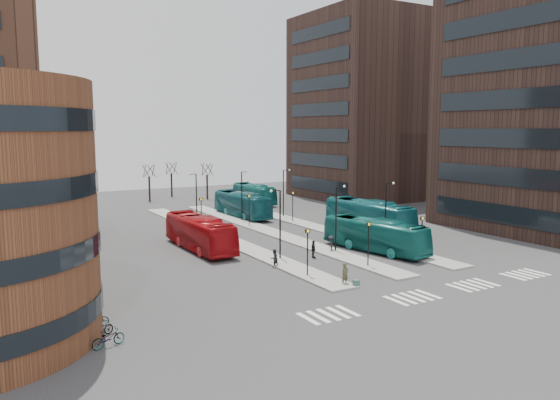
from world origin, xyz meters
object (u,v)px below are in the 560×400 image
teal_bus_a (375,235)px  commuter_c (331,244)px  commuter_b (313,249)px  teal_bus_b (242,204)px  suitcase (356,284)px  bicycle_mid (101,329)px  red_bus (200,233)px  teal_bus_c (369,216)px  bicycle_near (108,338)px  bicycle_far (94,319)px  commuter_a (274,258)px  traveller (345,274)px  teal_bus_d (254,194)px

teal_bus_a → commuter_c: bearing=143.0°
commuter_b → commuter_c: (2.78, 1.27, -0.04)m
teal_bus_a → teal_bus_b: bearing=84.8°
suitcase → bicycle_mid: bicycle_mid is taller
red_bus → teal_bus_b: bearing=51.6°
teal_bus_c → commuter_c: bearing=-146.7°
red_bus → bicycle_near: red_bus is taller
teal_bus_c → bicycle_far: 36.43m
commuter_b → teal_bus_a: bearing=-79.3°
commuter_c → suitcase: bearing=18.5°
suitcase → teal_bus_b: teal_bus_b is taller
teal_bus_b → teal_bus_c: size_ratio=0.91×
commuter_a → commuter_b: (4.65, 1.11, 0.04)m
bicycle_near → commuter_c: bearing=-76.7°
traveller → commuter_b: traveller is taller
commuter_a → traveller: bearing=89.8°
teal_bus_a → commuter_b: teal_bus_a is taller
suitcase → teal_bus_d: (14.20, 43.88, 1.24)m
commuter_c → bicycle_mid: size_ratio=1.01×
teal_bus_d → suitcase: bearing=-105.9°
teal_bus_a → traveller: teal_bus_a is taller
teal_bus_b → commuter_c: (-1.81, -22.72, -0.87)m
suitcase → bicycle_far: 18.20m
suitcase → bicycle_near: 18.28m
red_bus → bicycle_far: red_bus is taller
traveller → commuter_c: 11.12m
red_bus → commuter_c: red_bus is taller
teal_bus_d → traveller: (-14.60, -43.05, -0.66)m
red_bus → traveller: size_ratio=6.83×
commuter_b → teal_bus_d: bearing=-2.5°
teal_bus_c → teal_bus_b: bearing=115.7°
red_bus → commuter_b: size_ratio=7.30×
bicycle_far → teal_bus_b: bearing=-19.1°
teal_bus_a → teal_bus_b: (-1.88, 24.64, 0.07)m
traveller → bicycle_far: traveller is taller
teal_bus_a → commuter_a: size_ratio=7.40×
teal_bus_b → commuter_b: (-4.60, -23.99, -0.83)m
teal_bus_a → bicycle_near: 29.05m
bicycle_far → red_bus: bearing=-19.6°
teal_bus_a → teal_bus_c: size_ratio=0.87×
teal_bus_a → teal_bus_b: 24.71m
commuter_a → teal_bus_a: bearing=167.5°
suitcase → teal_bus_b: 33.94m
traveller → commuter_a: bearing=98.9°
red_bus → traveller: red_bus is taller
suitcase → teal_bus_a: (8.82, 8.56, 1.29)m
teal_bus_a → bicycle_mid: (-26.97, -9.11, -1.10)m
red_bus → teal_bus_a: red_bus is taller
teal_bus_b → suitcase: bearing=-102.7°
commuter_a → bicycle_far: commuter_a is taller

